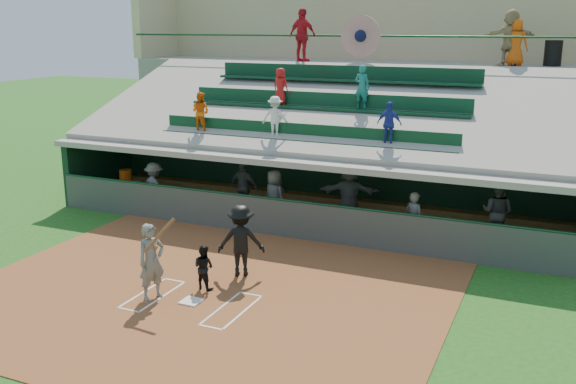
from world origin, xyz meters
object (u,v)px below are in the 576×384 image
at_px(white_table, 127,192).
at_px(catcher, 204,267).
at_px(home_plate, 191,301).
at_px(water_cooler, 126,176).
at_px(batter_at_plate, 152,261).
at_px(trash_bin, 553,53).

bearing_deg(white_table, catcher, -53.73).
xyz_separation_m(catcher, white_table, (-6.38, 5.46, -0.16)).
relative_size(home_plate, water_cooler, 1.01).
bearing_deg(water_cooler, catcher, -40.51).
bearing_deg(water_cooler, home_plate, -43.78).
distance_m(batter_at_plate, catcher, 1.26).
bearing_deg(trash_bin, white_table, -151.61).
bearing_deg(catcher, trash_bin, -109.52).
height_order(batter_at_plate, catcher, batter_at_plate).
distance_m(catcher, trash_bin, 14.89).
height_order(home_plate, white_table, white_table).
xyz_separation_m(batter_at_plate, trash_bin, (7.45, 13.46, 4.14)).
xyz_separation_m(white_table, water_cooler, (0.01, -0.02, 0.56)).
xyz_separation_m(batter_at_plate, white_table, (-5.62, 6.40, -0.51)).
distance_m(home_plate, catcher, 0.95).
bearing_deg(catcher, batter_at_plate, 59.73).
distance_m(white_table, water_cooler, 0.56).
height_order(batter_at_plate, trash_bin, trash_bin).
bearing_deg(catcher, home_plate, 108.20).
xyz_separation_m(water_cooler, trash_bin, (13.05, 7.08, 4.09)).
xyz_separation_m(batter_at_plate, water_cooler, (-5.60, 6.38, 0.05)).
xyz_separation_m(home_plate, white_table, (-6.51, 6.25, 0.35)).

